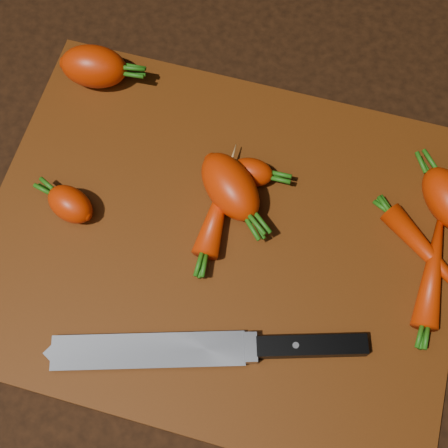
# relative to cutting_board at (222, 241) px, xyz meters

# --- Properties ---
(ground) EXTENTS (2.00, 2.00, 0.01)m
(ground) POSITION_rel_cutting_board_xyz_m (0.00, 0.00, -0.01)
(ground) COLOR black
(cutting_board) EXTENTS (0.50, 0.40, 0.01)m
(cutting_board) POSITION_rel_cutting_board_xyz_m (0.00, 0.00, 0.00)
(cutting_board) COLOR #6B300C
(cutting_board) RESTS_ON ground
(carrot_0) EXTENTS (0.08, 0.06, 0.05)m
(carrot_0) POSITION_rel_cutting_board_xyz_m (-0.19, 0.16, 0.03)
(carrot_0) COLOR red
(carrot_0) RESTS_ON cutting_board
(carrot_1) EXTENTS (0.06, 0.05, 0.04)m
(carrot_1) POSITION_rel_cutting_board_xyz_m (-0.16, -0.01, 0.02)
(carrot_1) COLOR red
(carrot_1) RESTS_ON cutting_board
(carrot_2) EXTENTS (0.10, 0.09, 0.05)m
(carrot_2) POSITION_rel_cutting_board_xyz_m (-0.00, 0.05, 0.03)
(carrot_2) COLOR red
(carrot_2) RESTS_ON cutting_board
(carrot_3) EXTENTS (0.05, 0.03, 0.03)m
(carrot_3) POSITION_rel_cutting_board_xyz_m (0.01, 0.08, 0.02)
(carrot_3) COLOR red
(carrot_3) RESTS_ON cutting_board
(carrot_5) EXTENTS (0.03, 0.13, 0.03)m
(carrot_5) POSITION_rel_cutting_board_xyz_m (0.22, 0.02, 0.02)
(carrot_5) COLOR red
(carrot_5) RESTS_ON cutting_board
(carrot_6) EXTENTS (0.13, 0.11, 0.03)m
(carrot_6) POSITION_rel_cutting_board_xyz_m (0.22, 0.03, 0.02)
(carrot_6) COLOR red
(carrot_6) RESTS_ON cutting_board
(carrot_7) EXTENTS (0.03, 0.11, 0.03)m
(carrot_7) POSITION_rel_cutting_board_xyz_m (-0.01, 0.03, 0.02)
(carrot_7) COLOR red
(carrot_7) RESTS_ON cutting_board
(knife) EXTENTS (0.30, 0.12, 0.02)m
(knife) POSITION_rel_cutting_board_xyz_m (-0.02, -0.13, 0.01)
(knife) COLOR gray
(knife) RESTS_ON cutting_board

